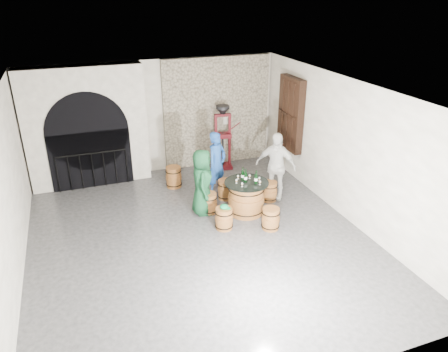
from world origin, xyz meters
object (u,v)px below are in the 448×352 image
object	(u,v)px
barrel_table	(246,198)
person_white	(276,166)
barrel_stool_far	(226,189)
wine_bottle_right	(243,175)
barrel_stool_near_right	(271,219)
wine_bottle_left	(246,177)
barrel_stool_left	(209,203)
wine_bottle_center	(256,178)
barrel_stool_near_left	(224,218)
side_barrel	(174,177)
barrel_stool_right	(269,191)
person_green	(202,182)
person_blue	(217,163)
corking_press	(223,132)

from	to	relation	value
barrel_table	person_white	xyz separation A→B (m)	(0.99, 0.49, 0.48)
barrel_stool_far	wine_bottle_right	bearing A→B (deg)	-77.05
barrel_stool_near_right	wine_bottle_left	size ratio (longest dim) A/B	1.56
barrel_stool_left	wine_bottle_center	size ratio (longest dim) A/B	1.56
wine_bottle_left	wine_bottle_center	size ratio (longest dim) A/B	1.00
barrel_table	barrel_stool_near_left	size ratio (longest dim) A/B	2.07
side_barrel	barrel_stool_near_left	bearing A→B (deg)	-77.97
barrel_stool_left	wine_bottle_left	distance (m)	1.11
wine_bottle_left	barrel_table	bearing A→B (deg)	-65.88
barrel_stool_right	person_green	distance (m)	1.86
wine_bottle_left	wine_bottle_right	bearing A→B (deg)	99.50
side_barrel	barrel_stool_near_right	bearing A→B (deg)	-62.20
person_blue	person_white	size ratio (longest dim) A/B	0.95
barrel_stool_right	wine_bottle_center	xyz separation A→B (m)	(-0.62, -0.52, 0.69)
wine_bottle_center	barrel_stool_left	bearing A→B (deg)	156.24
barrel_table	wine_bottle_left	bearing A→B (deg)	114.12
barrel_stool_far	barrel_stool_right	distance (m)	1.11
barrel_stool_near_right	person_blue	xyz separation A→B (m)	(-0.52, 2.13, 0.58)
barrel_stool_near_left	wine_bottle_center	world-z (taller)	wine_bottle_center
person_green	wine_bottle_right	size ratio (longest dim) A/B	4.94
barrel_table	wine_bottle_left	size ratio (longest dim) A/B	3.23
barrel_stool_left	side_barrel	size ratio (longest dim) A/B	0.88
person_white	wine_bottle_left	bearing A→B (deg)	-113.45
wine_bottle_right	side_barrel	distance (m)	2.32
barrel_stool_near_left	wine_bottle_center	xyz separation A→B (m)	(0.92, 0.36, 0.69)
wine_bottle_right	barrel_stool_right	bearing A→B (deg)	16.10
person_blue	wine_bottle_center	world-z (taller)	person_blue
wine_bottle_right	barrel_stool_far	bearing A→B (deg)	102.95
person_blue	barrel_stool_near_left	bearing A→B (deg)	-137.92
barrel_stool_far	barrel_stool_right	world-z (taller)	same
barrel_table	barrel_stool_left	world-z (taller)	barrel_table
barrel_stool_far	person_blue	distance (m)	0.71
wine_bottle_center	person_blue	bearing A→B (deg)	108.54
barrel_stool_near_left	person_green	size ratio (longest dim) A/B	0.32
barrel_stool_far	person_white	xyz separation A→B (m)	(1.19, -0.38, 0.62)
barrel_stool_far	barrel_stool_left	bearing A→B (deg)	-138.91
corking_press	barrel_stool_near_right	bearing A→B (deg)	-83.27
person_white	wine_bottle_left	distance (m)	1.11
barrel_stool_near_right	wine_bottle_left	world-z (taller)	wine_bottle_left
side_barrel	corking_press	size ratio (longest dim) A/B	0.30
barrel_stool_far	barrel_stool_near_left	world-z (taller)	same
person_green	wine_bottle_left	distance (m)	1.03
barrel_stool_far	wine_bottle_left	world-z (taller)	wine_bottle_left
barrel_table	barrel_stool_left	distance (m)	0.90
person_green	wine_bottle_center	xyz separation A→B (m)	(1.15, -0.50, 0.13)
barrel_stool_left	barrel_stool_right	bearing A→B (deg)	2.73
barrel_stool_near_left	person_blue	world-z (taller)	person_blue
barrel_table	side_barrel	bearing A→B (deg)	122.52
barrel_stool_right	wine_bottle_center	distance (m)	1.06
barrel_stool_far	person_white	distance (m)	1.40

